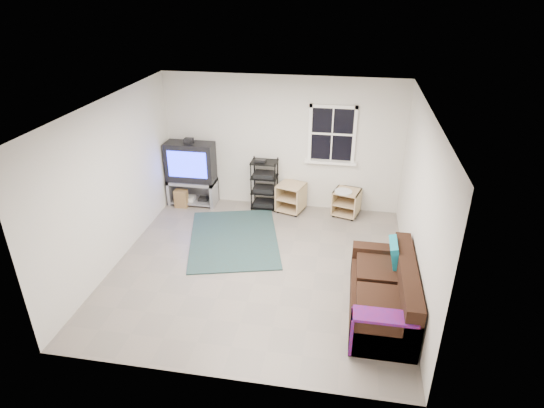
% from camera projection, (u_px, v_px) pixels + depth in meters
% --- Properties ---
extents(room, '(4.60, 4.62, 4.60)m').
position_uv_depth(room, '(332.00, 138.00, 8.48)').
color(room, slate).
rests_on(room, ground).
extents(tv_unit, '(0.95, 0.47, 1.39)m').
position_uv_depth(tv_unit, '(191.00, 168.00, 9.02)').
color(tv_unit, gray).
rests_on(tv_unit, ground).
extents(av_rack, '(0.51, 0.37, 1.02)m').
position_uv_depth(av_rack, '(265.00, 187.00, 8.98)').
color(av_rack, black).
rests_on(av_rack, ground).
extents(side_table_left, '(0.60, 0.60, 0.57)m').
position_uv_depth(side_table_left, '(292.00, 196.00, 8.94)').
color(side_table_left, tan).
rests_on(side_table_left, ground).
extents(side_table_right, '(0.58, 0.58, 0.54)m').
position_uv_depth(side_table_right, '(347.00, 200.00, 8.77)').
color(side_table_right, tan).
rests_on(side_table_right, ground).
extents(sofa, '(0.82, 1.86, 0.85)m').
position_uv_depth(sofa, '(385.00, 295.00, 6.16)').
color(sofa, black).
rests_on(sofa, ground).
extents(shag_rug, '(2.00, 2.40, 0.02)m').
position_uv_depth(shag_rug, '(234.00, 238.00, 8.06)').
color(shag_rug, '#2E2114').
rests_on(shag_rug, ground).
extents(paper_bag, '(0.25, 0.16, 0.36)m').
position_uv_depth(paper_bag, '(181.00, 199.00, 9.13)').
color(paper_bag, olive).
rests_on(paper_bag, ground).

